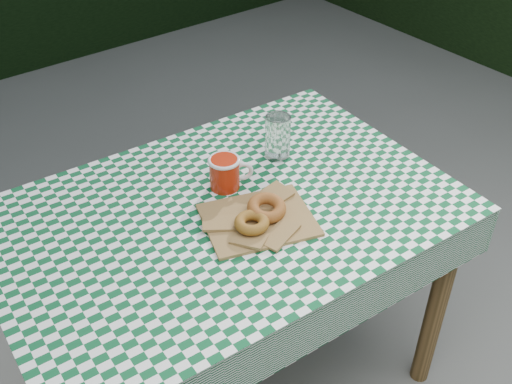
% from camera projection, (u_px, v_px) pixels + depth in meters
% --- Properties ---
extents(table, '(1.26, 0.88, 0.75)m').
position_uv_depth(table, '(230.00, 306.00, 1.87)').
color(table, '#51381B').
rests_on(table, ground).
extents(tablecloth, '(1.28, 0.91, 0.01)m').
position_uv_depth(tablecloth, '(226.00, 210.00, 1.64)').
color(tablecloth, '#0B4A25').
rests_on(tablecloth, table).
extents(paper_bag, '(0.34, 0.30, 0.01)m').
position_uv_depth(paper_bag, '(258.00, 219.00, 1.59)').
color(paper_bag, olive).
rests_on(paper_bag, tablecloth).
extents(bagel_front, '(0.10, 0.10, 0.03)m').
position_uv_depth(bagel_front, '(252.00, 223.00, 1.55)').
color(bagel_front, brown).
rests_on(bagel_front, paper_bag).
extents(bagel_back, '(0.12, 0.12, 0.03)m').
position_uv_depth(bagel_back, '(267.00, 208.00, 1.59)').
color(bagel_back, '#96441F').
rests_on(bagel_back, paper_bag).
extents(coffee_mug, '(0.23, 0.23, 0.09)m').
position_uv_depth(coffee_mug, '(224.00, 173.00, 1.69)').
color(coffee_mug, '#A8200A').
rests_on(coffee_mug, tablecloth).
extents(drinking_glass, '(0.09, 0.09, 0.14)m').
position_uv_depth(drinking_glass, '(278.00, 137.00, 1.80)').
color(drinking_glass, white).
rests_on(drinking_glass, tablecloth).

